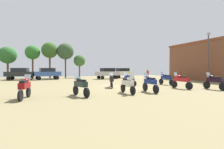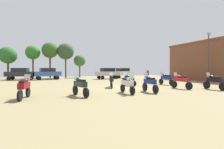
# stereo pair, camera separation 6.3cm
# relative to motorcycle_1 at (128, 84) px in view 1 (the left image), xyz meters

# --- Properties ---
(ground_plane) EXTENTS (44.00, 52.00, 0.02)m
(ground_plane) POSITION_rel_motorcycle_1_xyz_m (1.22, 4.09, -0.73)
(ground_plane) COLOR olive
(motorcycle_1) EXTENTS (0.62, 2.19, 1.46)m
(motorcycle_1) POSITION_rel_motorcycle_1_xyz_m (0.00, 0.00, 0.00)
(motorcycle_1) COLOR black
(motorcycle_1) RESTS_ON ground
(motorcycle_3) EXTENTS (0.62, 2.29, 1.49)m
(motorcycle_3) POSITION_rel_motorcycle_1_xyz_m (7.22, 4.46, 0.02)
(motorcycle_3) COLOR black
(motorcycle_3) RESTS_ON ground
(motorcycle_4) EXTENTS (0.64, 2.31, 1.51)m
(motorcycle_4) POSITION_rel_motorcycle_1_xyz_m (5.93, 0.83, 0.03)
(motorcycle_4) COLOR black
(motorcycle_4) RESTS_ON ground
(motorcycle_5) EXTENTS (0.87, 2.16, 1.46)m
(motorcycle_5) POSITION_rel_motorcycle_1_xyz_m (0.29, 4.09, 0.00)
(motorcycle_5) COLOR black
(motorcycle_5) RESTS_ON ground
(motorcycle_6) EXTENTS (0.80, 2.02, 1.44)m
(motorcycle_6) POSITION_rel_motorcycle_1_xyz_m (2.71, 5.03, -0.01)
(motorcycle_6) COLOR black
(motorcycle_6) RESTS_ON ground
(motorcycle_7) EXTENTS (0.69, 2.11, 1.48)m
(motorcycle_7) POSITION_rel_motorcycle_1_xyz_m (-6.87, 0.21, 0.01)
(motorcycle_7) COLOR black
(motorcycle_7) RESTS_ON ground
(motorcycle_8) EXTENTS (0.62, 2.28, 1.50)m
(motorcycle_8) POSITION_rel_motorcycle_1_xyz_m (1.93, -0.06, 0.02)
(motorcycle_8) COLOR black
(motorcycle_8) RESTS_ON ground
(motorcycle_9) EXTENTS (0.83, 2.13, 1.48)m
(motorcycle_9) POSITION_rel_motorcycle_1_xyz_m (-3.52, 0.04, 0.01)
(motorcycle_9) COLOR black
(motorcycle_9) RESTS_ON ground
(motorcycle_10) EXTENTS (0.62, 2.22, 1.51)m
(motorcycle_10) POSITION_rel_motorcycle_1_xyz_m (8.15, -0.78, 0.02)
(motorcycle_10) COLOR black
(motorcycle_10) RESTS_ON ground
(car_1) EXTENTS (4.56, 2.59, 2.00)m
(car_1) POSITION_rel_motorcycle_1_xyz_m (-9.77, 19.78, 0.45)
(car_1) COLOR black
(car_1) RESTS_ON ground
(car_2) EXTENTS (4.55, 2.52, 2.00)m
(car_2) POSITION_rel_motorcycle_1_xyz_m (4.72, 17.44, 0.45)
(car_2) COLOR black
(car_2) RESTS_ON ground
(car_3) EXTENTS (4.57, 2.62, 2.00)m
(car_3) POSITION_rel_motorcycle_1_xyz_m (-5.59, 19.37, 0.45)
(car_3) COLOR black
(car_3) RESTS_ON ground
(car_4) EXTENTS (4.57, 2.61, 2.00)m
(car_4) POSITION_rel_motorcycle_1_xyz_m (8.73, 19.49, 0.45)
(car_4) COLOR black
(car_4) RESTS_ON ground
(person_1) EXTENTS (0.48, 0.48, 1.79)m
(person_1) POSITION_rel_motorcycle_1_xyz_m (9.04, 10.95, 0.33)
(person_1) COLOR #2D2643
(person_1) RESTS_ON ground
(tree_1) EXTENTS (3.36, 3.36, 7.13)m
(tree_1) POSITION_rel_motorcycle_1_xyz_m (-2.09, 24.21, 4.70)
(tree_1) COLOR brown
(tree_1) RESTS_ON ground
(tree_2) EXTENTS (2.78, 2.78, 6.48)m
(tree_2) POSITION_rel_motorcycle_1_xyz_m (-8.26, 25.01, 4.31)
(tree_2) COLOR brown
(tree_2) RESTS_ON ground
(tree_3) EXTENTS (2.45, 2.45, 4.82)m
(tree_3) POSITION_rel_motorcycle_1_xyz_m (0.80, 24.23, 2.84)
(tree_3) COLOR #4E4137
(tree_3) RESTS_ON ground
(tree_5) EXTENTS (3.12, 3.12, 5.93)m
(tree_5) POSITION_rel_motorcycle_1_xyz_m (-12.36, 24.21, 3.62)
(tree_5) COLOR brown
(tree_5) RESTS_ON ground
(tree_6) EXTENTS (3.18, 3.18, 7.20)m
(tree_6) POSITION_rel_motorcycle_1_xyz_m (-5.10, 24.59, 4.84)
(tree_6) COLOR brown
(tree_6) RESTS_ON ground
(lamp_post) EXTENTS (0.44, 0.24, 6.88)m
(lamp_post) POSITION_rel_motorcycle_1_xyz_m (15.31, 5.55, 3.12)
(lamp_post) COLOR #47474C
(lamp_post) RESTS_ON ground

